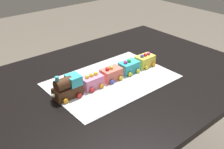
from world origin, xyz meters
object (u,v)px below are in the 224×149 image
at_px(cake_car_caboose_bubblegum, 92,82).
at_px(cake_car_gondola_coral, 112,74).
at_px(cake_car_flatbed_lemon, 145,61).
at_px(cake_locomotive, 68,88).
at_px(cake_car_tanker_turquoise, 129,67).
at_px(dining_table, 117,95).

relative_size(cake_car_caboose_bubblegum, cake_car_gondola_coral, 1.00).
bearing_deg(cake_car_caboose_bubblegum, cake_car_flatbed_lemon, 0.00).
bearing_deg(cake_locomotive, cake_car_tanker_turquoise, -0.00).
relative_size(cake_car_gondola_coral, cake_car_flatbed_lemon, 1.00).
relative_size(cake_car_tanker_turquoise, cake_car_flatbed_lemon, 1.00).
bearing_deg(cake_car_tanker_turquoise, cake_locomotive, 180.00).
relative_size(cake_car_caboose_bubblegum, cake_car_tanker_turquoise, 1.00).
height_order(dining_table, cake_car_tanker_turquoise, cake_car_tanker_turquoise).
bearing_deg(dining_table, cake_car_tanker_turquoise, -2.45).
relative_size(cake_car_gondola_coral, cake_car_tanker_turquoise, 1.00).
distance_m(dining_table, cake_car_flatbed_lemon, 0.24).
bearing_deg(cake_car_caboose_bubblegum, cake_car_tanker_turquoise, -0.00).
xyz_separation_m(cake_locomotive, cake_car_tanker_turquoise, (0.36, -0.00, -0.02)).
xyz_separation_m(cake_car_tanker_turquoise, cake_car_flatbed_lemon, (0.12, 0.00, 0.00)).
bearing_deg(cake_car_caboose_bubblegum, dining_table, 1.27).
height_order(cake_locomotive, cake_car_tanker_turquoise, cake_locomotive).
bearing_deg(cake_car_flatbed_lemon, dining_table, 179.01).
distance_m(dining_table, cake_car_tanker_turquoise, 0.16).
height_order(dining_table, cake_car_flatbed_lemon, cake_car_flatbed_lemon).
relative_size(dining_table, cake_locomotive, 10.00).
relative_size(dining_table, cake_car_caboose_bubblegum, 14.00).
height_order(cake_car_tanker_turquoise, cake_car_flatbed_lemon, same).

